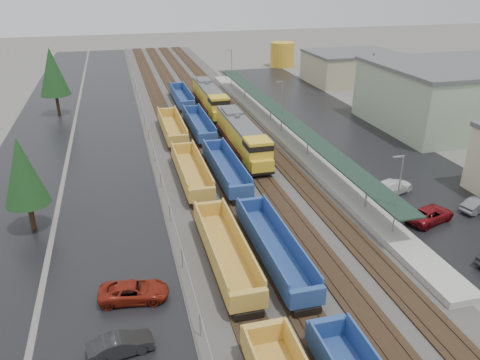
# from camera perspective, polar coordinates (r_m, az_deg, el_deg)

# --- Properties ---
(ballast_strip) EXTENTS (20.00, 160.00, 0.08)m
(ballast_strip) POSITION_cam_1_polar(r_m,az_deg,el_deg) (76.19, -4.34, 7.25)
(ballast_strip) COLOR #302D2B
(ballast_strip) RESTS_ON ground
(trackbed) EXTENTS (14.60, 160.00, 0.22)m
(trackbed) POSITION_cam_1_polar(r_m,az_deg,el_deg) (76.15, -4.34, 7.33)
(trackbed) COLOR black
(trackbed) RESTS_ON ground
(west_parking_lot) EXTENTS (10.00, 160.00, 0.02)m
(west_parking_lot) POSITION_cam_1_polar(r_m,az_deg,el_deg) (75.08, -15.71, 6.13)
(west_parking_lot) COLOR black
(west_parking_lot) RESTS_ON ground
(west_road) EXTENTS (9.00, 160.00, 0.02)m
(west_road) POSITION_cam_1_polar(r_m,az_deg,el_deg) (75.99, -23.26, 5.26)
(west_road) COLOR black
(west_road) RESTS_ON ground
(east_commuter_lot) EXTENTS (16.00, 100.00, 0.02)m
(east_commuter_lot) POSITION_cam_1_polar(r_m,az_deg,el_deg) (73.01, 12.09, 6.00)
(east_commuter_lot) COLOR black
(east_commuter_lot) RESTS_ON ground
(station_platform) EXTENTS (3.00, 80.00, 8.00)m
(station_platform) POSITION_cam_1_polar(r_m,az_deg,el_deg) (69.14, 5.03, 6.06)
(station_platform) COLOR #9E9B93
(station_platform) RESTS_ON ground
(chainlink_fence) EXTENTS (0.08, 160.04, 2.02)m
(chainlink_fence) POSITION_cam_1_polar(r_m,az_deg,el_deg) (73.19, -11.52, 7.40)
(chainlink_fence) COLOR gray
(chainlink_fence) RESTS_ON ground
(industrial_buildings) EXTENTS (32.52, 75.30, 9.50)m
(industrial_buildings) POSITION_cam_1_polar(r_m,az_deg,el_deg) (78.88, 26.18, 8.62)
(industrial_buildings) COLOR #BBB18F
(industrial_buildings) RESTS_ON ground
(distant_hills) EXTENTS (301.00, 140.00, 25.20)m
(distant_hills) POSITION_cam_1_polar(r_m,az_deg,el_deg) (230.90, -0.28, 18.62)
(distant_hills) COLOR #4C5B47
(distant_hills) RESTS_ON ground
(tree_west_near) EXTENTS (3.96, 3.96, 9.00)m
(tree_west_near) POSITION_cam_1_polar(r_m,az_deg,el_deg) (45.66, -24.99, 0.93)
(tree_west_near) COLOR #332316
(tree_west_near) RESTS_ON ground
(tree_west_far) EXTENTS (4.84, 4.84, 11.00)m
(tree_west_far) POSITION_cam_1_polar(r_m,az_deg,el_deg) (83.69, -21.90, 12.15)
(tree_west_far) COLOR #332316
(tree_west_far) RESTS_ON ground
(tree_east) EXTENTS (4.40, 4.40, 10.00)m
(tree_east) POSITION_cam_1_polar(r_m,az_deg,el_deg) (82.45, 15.75, 12.34)
(tree_east) COLOR #332316
(tree_east) RESTS_ON ground
(locomotive_lead) EXTENTS (2.94, 19.36, 4.38)m
(locomotive_lead) POSITION_cam_1_polar(r_m,az_deg,el_deg) (61.03, 0.30, 5.27)
(locomotive_lead) COLOR black
(locomotive_lead) RESTS_ON ground
(locomotive_trail) EXTENTS (2.94, 19.36, 4.38)m
(locomotive_trail) POSITION_cam_1_polar(r_m,az_deg,el_deg) (80.66, -3.65, 9.92)
(locomotive_trail) COLOR black
(locomotive_trail) RESTS_ON ground
(well_string_yellow) EXTENTS (2.79, 82.49, 2.47)m
(well_string_yellow) POSITION_cam_1_polar(r_m,az_deg,el_deg) (38.40, -1.80, -8.75)
(well_string_yellow) COLOR gold
(well_string_yellow) RESTS_ON ground
(well_string_blue) EXTENTS (2.68, 102.24, 2.38)m
(well_string_blue) POSITION_cam_1_polar(r_m,az_deg,el_deg) (46.29, 0.67, -2.68)
(well_string_blue) COLOR navy
(well_string_blue) RESTS_ON ground
(storage_tank) EXTENTS (5.92, 5.92, 5.92)m
(storage_tank) POSITION_cam_1_polar(r_m,az_deg,el_deg) (121.78, 5.15, 14.99)
(storage_tank) COLOR gold
(storage_tank) RESTS_ON ground
(parked_car_west_b) EXTENTS (2.02, 4.27, 1.35)m
(parked_car_west_b) POSITION_cam_1_polar(r_m,az_deg,el_deg) (31.86, -14.33, -18.93)
(parked_car_west_b) COLOR black
(parked_car_west_b) RESTS_ON ground
(parked_car_west_c) EXTENTS (2.98, 5.31, 1.40)m
(parked_car_west_c) POSITION_cam_1_polar(r_m,az_deg,el_deg) (35.86, -12.82, -13.12)
(parked_car_west_c) COLOR maroon
(parked_car_west_c) RESTS_ON ground
(parked_car_east_b) EXTENTS (3.95, 5.76, 1.46)m
(parked_car_east_b) POSITION_cam_1_polar(r_m,az_deg,el_deg) (48.47, 22.15, -3.91)
(parked_car_east_b) COLOR maroon
(parked_car_east_b) RESTS_ON ground
(parked_car_east_c) EXTENTS (4.04, 5.85, 1.57)m
(parked_car_east_c) POSITION_cam_1_polar(r_m,az_deg,el_deg) (53.01, 18.03, -0.80)
(parked_car_east_c) COLOR white
(parked_car_east_c) RESTS_ON ground
(parked_car_east_e) EXTENTS (2.58, 4.41, 1.37)m
(parked_car_east_e) POSITION_cam_1_polar(r_m,az_deg,el_deg) (52.54, 27.06, -2.71)
(parked_car_east_e) COLOR #5C6061
(parked_car_east_e) RESTS_ON ground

